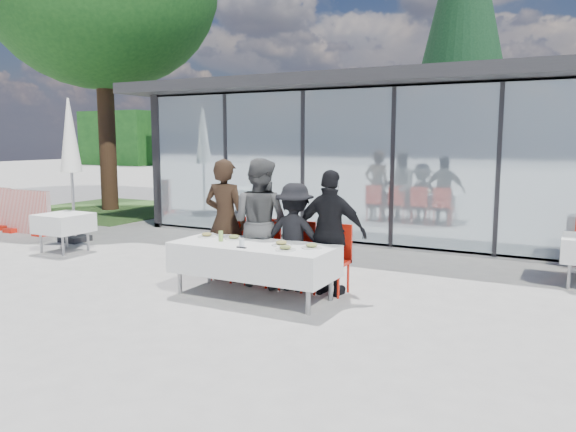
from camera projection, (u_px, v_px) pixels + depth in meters
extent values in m
plane|color=#9E9B96|center=(236.00, 291.00, 8.06)|extent=(90.00, 90.00, 0.00)
cube|color=gray|center=(476.00, 223.00, 14.14)|extent=(14.00, 8.00, 0.10)
cube|color=black|center=(500.00, 157.00, 17.34)|extent=(14.00, 0.20, 3.20)
cube|color=black|center=(244.00, 157.00, 17.11)|extent=(0.20, 8.00, 3.20)
cube|color=silver|center=(443.00, 169.00, 10.44)|extent=(13.60, 0.06, 3.10)
cube|color=#2D2D30|center=(480.00, 90.00, 13.34)|extent=(14.80, 8.80, 0.24)
cube|color=#262628|center=(160.00, 162.00, 13.59)|extent=(0.08, 0.10, 3.10)
cube|color=#262628|center=(226.00, 164.00, 12.69)|extent=(0.08, 0.10, 3.10)
cube|color=#262628|center=(303.00, 166.00, 11.79)|extent=(0.08, 0.10, 3.10)
cube|color=#262628|center=(393.00, 168.00, 10.89)|extent=(0.08, 0.10, 3.10)
cube|color=#262628|center=(499.00, 171.00, 10.00)|extent=(0.08, 0.10, 3.10)
cube|color=red|center=(362.00, 208.00, 13.92)|extent=(0.45, 0.45, 0.90)
cube|color=red|center=(427.00, 210.00, 13.67)|extent=(0.45, 0.45, 0.90)
cube|color=red|center=(537.00, 219.00, 12.07)|extent=(0.45, 0.45, 0.90)
cube|color=#123A14|center=(116.00, 138.00, 46.16)|extent=(6.50, 2.00, 4.40)
cube|color=#123A14|center=(194.00, 138.00, 42.46)|extent=(6.50, 2.00, 4.40)
cube|color=#123A14|center=(287.00, 138.00, 38.76)|extent=(6.50, 2.00, 4.40)
cube|color=#123A14|center=(400.00, 138.00, 35.06)|extent=(6.50, 2.00, 4.40)
cube|color=#123A14|center=(540.00, 138.00, 31.36)|extent=(6.50, 2.00, 4.40)
cube|color=silver|center=(253.00, 259.00, 7.66)|extent=(2.26, 0.96, 0.42)
cylinder|color=gray|center=(179.00, 269.00, 7.85)|extent=(0.06, 0.06, 0.71)
cylinder|color=gray|center=(308.00, 287.00, 6.92)|extent=(0.06, 0.06, 0.71)
cylinder|color=gray|center=(209.00, 260.00, 8.46)|extent=(0.06, 0.06, 0.71)
cylinder|color=gray|center=(331.00, 275.00, 7.53)|extent=(0.06, 0.06, 0.71)
imported|color=black|center=(225.00, 220.00, 8.56)|extent=(0.73, 0.73, 1.87)
cube|color=red|center=(227.00, 251.00, 8.66)|extent=(0.44, 0.44, 0.05)
cube|color=red|center=(234.00, 233.00, 8.80)|extent=(0.44, 0.04, 0.55)
cylinder|color=red|center=(211.00, 267.00, 8.62)|extent=(0.04, 0.04, 0.43)
cylinder|color=red|center=(231.00, 269.00, 8.45)|extent=(0.04, 0.04, 0.43)
cylinder|color=red|center=(224.00, 262.00, 8.94)|extent=(0.04, 0.04, 0.43)
cylinder|color=red|center=(243.00, 265.00, 8.77)|extent=(0.04, 0.04, 0.43)
imported|color=#505050|center=(260.00, 222.00, 8.28)|extent=(0.95, 0.95, 1.89)
cube|color=red|center=(261.00, 255.00, 8.38)|extent=(0.44, 0.44, 0.05)
cube|color=red|center=(268.00, 236.00, 8.52)|extent=(0.44, 0.04, 0.55)
cylinder|color=red|center=(245.00, 271.00, 8.34)|extent=(0.04, 0.04, 0.43)
cylinder|color=red|center=(266.00, 274.00, 8.17)|extent=(0.04, 0.04, 0.43)
cylinder|color=red|center=(257.00, 266.00, 8.65)|extent=(0.04, 0.04, 0.43)
cylinder|color=red|center=(278.00, 269.00, 8.48)|extent=(0.04, 0.04, 0.43)
imported|color=black|center=(295.00, 237.00, 8.03)|extent=(1.08, 1.08, 1.55)
cube|color=red|center=(296.00, 259.00, 8.11)|extent=(0.44, 0.44, 0.05)
cube|color=red|center=(302.00, 239.00, 8.25)|extent=(0.44, 0.04, 0.55)
cylinder|color=red|center=(279.00, 276.00, 8.07)|extent=(0.04, 0.04, 0.43)
cylinder|color=red|center=(301.00, 279.00, 7.90)|extent=(0.04, 0.04, 0.43)
cylinder|color=red|center=(291.00, 271.00, 8.38)|extent=(0.04, 0.04, 0.43)
cylinder|color=red|center=(312.00, 273.00, 8.22)|extent=(0.04, 0.04, 0.43)
imported|color=black|center=(331.00, 233.00, 7.76)|extent=(1.06, 1.06, 1.75)
cube|color=red|center=(332.00, 263.00, 7.85)|extent=(0.44, 0.44, 0.05)
cube|color=red|center=(337.00, 243.00, 7.99)|extent=(0.44, 0.04, 0.55)
cylinder|color=red|center=(314.00, 280.00, 7.81)|extent=(0.04, 0.04, 0.43)
cylinder|color=red|center=(338.00, 283.00, 7.64)|extent=(0.04, 0.04, 0.43)
cylinder|color=red|center=(325.00, 275.00, 8.12)|extent=(0.04, 0.04, 0.43)
cylinder|color=red|center=(348.00, 278.00, 7.96)|extent=(0.04, 0.04, 0.43)
cylinder|color=silver|center=(207.00, 236.00, 8.17)|extent=(0.27, 0.27, 0.01)
ellipsoid|color=#B78C49|center=(207.00, 234.00, 8.16)|extent=(0.15, 0.15, 0.05)
cylinder|color=silver|center=(234.00, 239.00, 7.97)|extent=(0.27, 0.27, 0.01)
ellipsoid|color=#466927|center=(234.00, 237.00, 7.96)|extent=(0.15, 0.15, 0.05)
cylinder|color=silver|center=(281.00, 245.00, 7.52)|extent=(0.27, 0.27, 0.01)
ellipsoid|color=#B78C49|center=(281.00, 242.00, 7.52)|extent=(0.15, 0.15, 0.05)
cylinder|color=silver|center=(312.00, 248.00, 7.33)|extent=(0.27, 0.27, 0.01)
ellipsoid|color=#466927|center=(312.00, 245.00, 7.32)|extent=(0.15, 0.15, 0.05)
cylinder|color=silver|center=(285.00, 250.00, 7.19)|extent=(0.27, 0.27, 0.01)
ellipsoid|color=#466927|center=(285.00, 247.00, 7.19)|extent=(0.15, 0.15, 0.05)
cylinder|color=#8CBC4E|center=(221.00, 236.00, 7.82)|extent=(0.06, 0.06, 0.15)
cylinder|color=silver|center=(242.00, 243.00, 7.44)|extent=(0.07, 0.07, 0.10)
cube|color=black|center=(242.00, 247.00, 7.34)|extent=(0.14, 0.03, 0.01)
cube|color=silver|center=(64.00, 223.00, 10.79)|extent=(0.86, 0.86, 0.36)
cylinder|color=gray|center=(41.00, 234.00, 10.69)|extent=(0.05, 0.05, 0.72)
cylinder|color=gray|center=(62.00, 237.00, 10.41)|extent=(0.05, 0.05, 0.72)
cylinder|color=gray|center=(66.00, 230.00, 11.21)|extent=(0.05, 0.05, 0.72)
cylinder|color=gray|center=(88.00, 232.00, 10.94)|extent=(0.05, 0.05, 0.72)
cylinder|color=gray|center=(570.00, 265.00, 8.11)|extent=(0.05, 0.05, 0.72)
cylinder|color=gray|center=(571.00, 257.00, 8.64)|extent=(0.05, 0.05, 0.72)
cube|color=black|center=(75.00, 239.00, 11.92)|extent=(0.50, 0.50, 0.12)
cylinder|color=gray|center=(72.00, 178.00, 11.74)|extent=(0.06, 0.06, 2.70)
cone|color=white|center=(70.00, 135.00, 11.62)|extent=(0.44, 0.44, 1.52)
cube|color=red|center=(28.00, 212.00, 12.87)|extent=(1.40, 0.12, 1.00)
cube|color=red|center=(15.00, 230.00, 13.16)|extent=(0.30, 0.45, 0.10)
cube|color=red|center=(44.00, 233.00, 12.70)|extent=(0.30, 0.45, 0.10)
cube|color=red|center=(4.00, 227.00, 13.57)|extent=(0.30, 0.45, 0.10)
cylinder|color=#382316|center=(107.00, 138.00, 16.94)|extent=(0.50, 0.50, 4.40)
cylinder|color=#382316|center=(457.00, 173.00, 19.08)|extent=(0.44, 0.44, 2.00)
cone|color=black|center=(463.00, 21.00, 18.39)|extent=(4.00, 4.00, 9.00)
cube|color=#385926|center=(110.00, 209.00, 17.24)|extent=(5.00, 5.00, 0.02)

